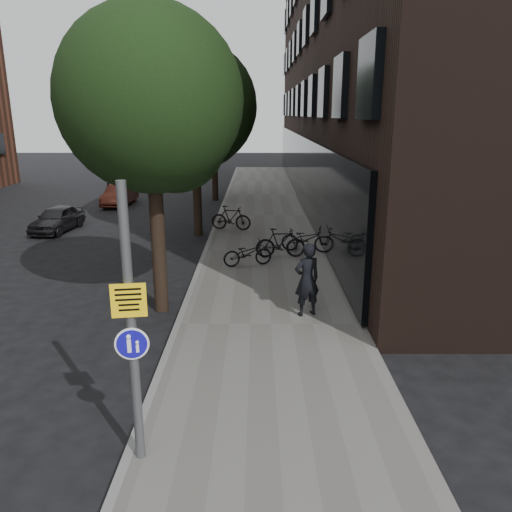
{
  "coord_description": "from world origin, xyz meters",
  "views": [
    {
      "loc": [
        -0.09,
        -7.74,
        4.97
      ],
      "look_at": [
        -0.11,
        2.67,
        2.0
      ],
      "focal_mm": 35.0,
      "sensor_mm": 36.0,
      "label": 1
    }
  ],
  "objects_px": {
    "pedestrian": "(307,280)",
    "parked_bike_facade_near": "(306,239)",
    "parked_car_near": "(57,219)",
    "signpost": "(131,328)"
  },
  "relations": [
    {
      "from": "pedestrian",
      "to": "parked_bike_facade_near",
      "type": "distance_m",
      "value": 6.03
    },
    {
      "from": "parked_bike_facade_near",
      "to": "parked_car_near",
      "type": "relative_size",
      "value": 0.56
    },
    {
      "from": "parked_bike_facade_near",
      "to": "parked_car_near",
      "type": "xyz_separation_m",
      "value": [
        -10.56,
        3.78,
        -0.04
      ]
    },
    {
      "from": "pedestrian",
      "to": "parked_car_near",
      "type": "bearing_deg",
      "value": -66.55
    },
    {
      "from": "signpost",
      "to": "parked_car_near",
      "type": "xyz_separation_m",
      "value": [
        -7.05,
        15.15,
        -1.61
      ]
    },
    {
      "from": "pedestrian",
      "to": "parked_car_near",
      "type": "xyz_separation_m",
      "value": [
        -9.99,
        9.76,
        -0.49
      ]
    },
    {
      "from": "signpost",
      "to": "parked_bike_facade_near",
      "type": "xyz_separation_m",
      "value": [
        3.5,
        11.38,
        -1.57
      ]
    },
    {
      "from": "parked_bike_facade_near",
      "to": "parked_car_near",
      "type": "height_order",
      "value": "parked_car_near"
    },
    {
      "from": "signpost",
      "to": "pedestrian",
      "type": "xyz_separation_m",
      "value": [
        2.94,
        5.39,
        -1.12
      ]
    },
    {
      "from": "signpost",
      "to": "parked_car_near",
      "type": "distance_m",
      "value": 16.79
    }
  ]
}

